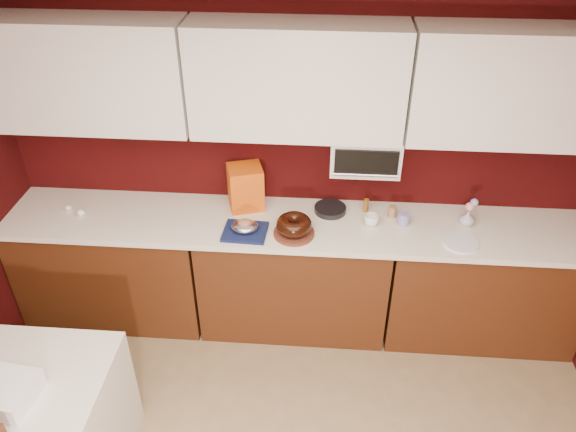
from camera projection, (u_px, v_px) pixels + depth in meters
The scene contains 32 objects.
ceiling at pixel (243, 140), 1.32m from camera, with size 4.00×4.50×0.02m, color white.
wall_back at pixel (298, 155), 3.87m from camera, with size 4.00×0.02×2.50m, color #340707.
base_cabinet_left at pixel (115, 266), 4.17m from camera, with size 1.31×0.58×0.86m, color #49230E.
base_cabinet_center at pixel (294, 275), 4.08m from camera, with size 1.31×0.58×0.86m, color #49230E.
base_cabinet_right at pixel (480, 285), 4.00m from camera, with size 1.31×0.58×0.86m, color #49230E.
countertop at pixel (294, 225), 3.83m from camera, with size 4.00×0.62×0.04m, color white.
upper_cabinet_left at pixel (83, 75), 3.48m from camera, with size 1.31×0.33×0.70m, color white.
upper_cabinet_center at pixel (297, 81), 3.40m from camera, with size 1.31×0.33×0.70m, color white.
upper_cabinet_right at pixel (522, 87), 3.31m from camera, with size 1.31×0.33×0.70m, color white.
toaster_oven at pixel (365, 151), 3.65m from camera, with size 0.45×0.30×0.25m, color white.
toaster_oven_door at pixel (366, 163), 3.52m from camera, with size 0.40×0.02×0.18m, color black.
toaster_oven_handle at pixel (365, 175), 3.55m from camera, with size 0.02×0.02×0.42m, color silver.
dining_table at pixel (25, 428), 3.10m from camera, with size 1.00×0.80×0.75m, color silver.
cake_base at pixel (294, 233), 3.69m from camera, with size 0.27×0.27×0.02m, color maroon.
bundt_cake at pixel (294, 225), 3.66m from camera, with size 0.23×0.23×0.10m, color black.
navy_towel at pixel (245, 232), 3.71m from camera, with size 0.29×0.24×0.02m, color #121B46.
foil_ham_nest at pixel (245, 226), 3.69m from camera, with size 0.18×0.15×0.06m, color silver.
roasted_ham at pixel (245, 223), 3.67m from camera, with size 0.09×0.08×0.06m, color #A3694A.
pandoro_box at pixel (246, 187), 3.90m from camera, with size 0.23×0.21×0.31m, color red.
dark_pan at pixel (330, 209), 3.92m from camera, with size 0.22×0.22×0.04m, color black.
coffee_mug at pixel (371, 219), 3.77m from camera, with size 0.08×0.08×0.09m, color white.
blue_jar at pixel (403, 219), 3.77m from camera, with size 0.07×0.07×0.09m, color #1C1B97.
flower_vase at pixel (467, 217), 3.76m from camera, with size 0.08×0.08×0.12m, color #B1B9C9.
flower_pink at pixel (470, 207), 3.71m from camera, with size 0.06×0.06×0.06m, color pink.
flower_blue at pixel (474, 202), 3.71m from camera, with size 0.05×0.05×0.05m, color #7EA0C9.
china_plate at pixel (461, 242), 3.62m from camera, with size 0.23×0.23×0.01m, color white.
amber_bottle at pixel (367, 205), 3.91m from camera, with size 0.03×0.03×0.09m, color brown.
paper_cup at pixel (392, 212), 3.85m from camera, with size 0.05×0.05×0.08m, color #9B7046.
egg_left at pixel (81, 213), 3.87m from camera, with size 0.06×0.05×0.05m, color white.
egg_right at pixel (68, 208), 3.93m from camera, with size 0.05×0.04×0.04m, color silver.
newspaper_stack at pixel (1, 392), 2.78m from camera, with size 0.32×0.27×0.11m, color white.
amber_bottle_tall at pixel (366, 206), 3.90m from camera, with size 0.03×0.03×0.10m, color brown.
Camera 1 is at (0.20, -1.17, 3.10)m, focal length 35.00 mm.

